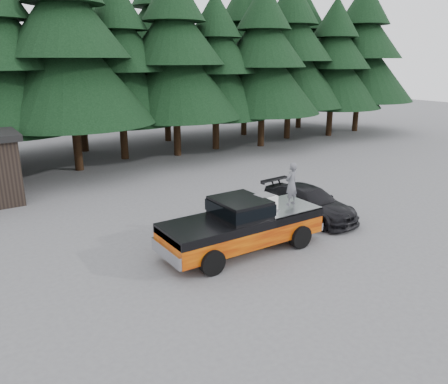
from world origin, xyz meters
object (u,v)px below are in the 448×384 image
air_compressor (264,204)px  parked_car (309,203)px  pickup_truck (242,232)px  man_on_bed (291,184)px

air_compressor → parked_car: size_ratio=0.17×
parked_car → pickup_truck: bearing=-169.1°
air_compressor → man_on_bed: (1.28, 0.02, 0.52)m
man_on_bed → air_compressor: bearing=-10.4°
pickup_truck → man_on_bed: size_ratio=3.83×
air_compressor → parked_car: (3.45, 1.23, -0.94)m
pickup_truck → air_compressor: bearing=-5.7°
parked_car → man_on_bed: bearing=-154.8°
pickup_truck → man_on_bed: bearing=-1.8°
air_compressor → man_on_bed: man_on_bed is taller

